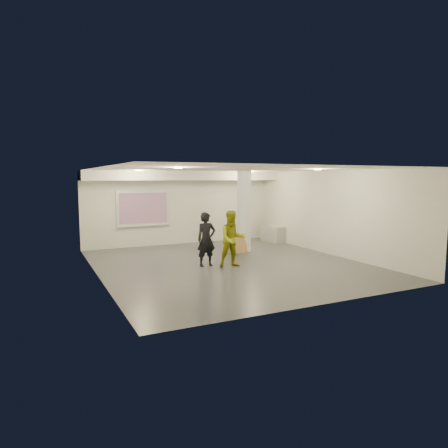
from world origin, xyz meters
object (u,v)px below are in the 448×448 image
credenza (273,234)px  woman (206,239)px  column (244,211)px  projection_screen (143,208)px  man (232,239)px

credenza → woman: 5.49m
column → projection_screen: column is taller
column → woman: size_ratio=1.79×
projection_screen → woman: bearing=-79.0°
projection_screen → man: projection_screen is taller
projection_screen → credenza: projection_screen is taller
projection_screen → woman: 4.49m
man → column: bearing=63.5°
credenza → man: (-3.79, -3.58, 0.53)m
woman → man: (0.68, -0.44, 0.03)m
credenza → column: bearing=-151.4°
credenza → projection_screen: bearing=162.8°
column → man: size_ratio=1.72×
credenza → woman: size_ratio=0.70×
projection_screen → credenza: size_ratio=1.79×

